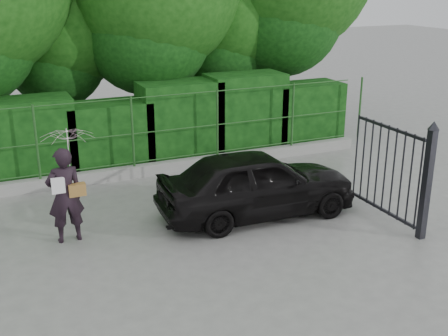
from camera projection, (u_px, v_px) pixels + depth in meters
name	position (u px, v px, depth m)	size (l,w,h in m)	color
ground	(179.00, 256.00, 10.32)	(80.00, 80.00, 0.00)	gray
kerb	(119.00, 174.00, 14.17)	(14.00, 0.25, 0.30)	#9E9E99
fence	(126.00, 133.00, 13.91)	(14.13, 0.06, 1.80)	#255521
hedge	(106.00, 131.00, 14.72)	(14.20, 1.20, 2.27)	black
gate	(410.00, 174.00, 11.06)	(0.22, 2.33, 2.36)	black
woman	(67.00, 169.00, 10.53)	(1.00, 1.02, 2.22)	black
car	(257.00, 183.00, 11.89)	(1.70, 4.24, 1.44)	black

